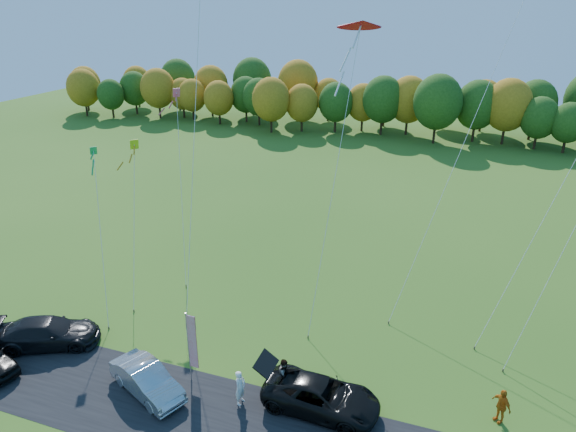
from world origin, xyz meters
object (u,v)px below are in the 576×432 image
(silver_sedan, at_px, (147,380))
(black_suv, at_px, (321,396))
(person_east, at_px, (501,406))
(feather_flag, at_px, (191,341))

(silver_sedan, bearing_deg, black_suv, -54.70)
(person_east, relative_size, feather_flag, 0.44)
(black_suv, height_order, silver_sedan, black_suv)
(silver_sedan, distance_m, feather_flag, 3.08)
(silver_sedan, xyz_separation_m, person_east, (17.38, 4.00, 0.15))
(black_suv, height_order, person_east, person_east)
(silver_sedan, bearing_deg, feather_flag, -27.44)
(black_suv, xyz_separation_m, silver_sedan, (-8.93, -1.85, -0.03))
(person_east, height_order, feather_flag, feather_flag)
(black_suv, relative_size, silver_sedan, 1.22)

